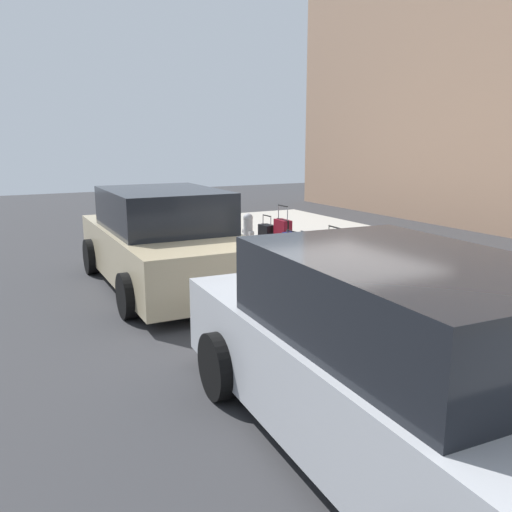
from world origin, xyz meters
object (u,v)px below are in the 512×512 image
object	(u,v)px
suitcase_black_4	(400,280)
suitcase_teal_6	(352,269)
suitcase_red_5	(377,274)
parked_car_silver_0	(402,367)
fire_hydrant	(248,229)
suitcase_navy_2	(467,301)
suitcase_black_11	(267,239)
suitcase_silver_1	(503,316)
suitcase_maroon_10	(283,239)
suitcase_olive_7	(335,258)
suitcase_silver_8	(308,253)
suitcase_navy_9	(292,249)
parked_car_beige_1	(164,241)
suitcase_maroon_3	(438,290)
bollard_post	(230,222)

from	to	relation	value
suitcase_black_4	suitcase_teal_6	xyz separation A→B (m)	(1.12, -0.05, -0.10)
suitcase_red_5	parked_car_silver_0	size ratio (longest dim) A/B	0.19
suitcase_black_4	fire_hydrant	bearing A→B (deg)	-0.91
suitcase_navy_2	suitcase_black_11	size ratio (longest dim) A/B	1.26
suitcase_silver_1	suitcase_maroon_10	bearing A→B (deg)	-1.10
suitcase_olive_7	suitcase_red_5	bearing A→B (deg)	176.26
suitcase_silver_8	suitcase_navy_9	bearing A→B (deg)	-4.12
parked_car_silver_0	suitcase_teal_6	bearing A→B (deg)	-33.15
suitcase_navy_2	suitcase_teal_6	world-z (taller)	suitcase_navy_2
suitcase_black_4	suitcase_olive_7	world-z (taller)	suitcase_black_4
suitcase_teal_6	parked_car_beige_1	bearing A→B (deg)	51.40
suitcase_black_11	parked_car_silver_0	xyz separation A→B (m)	(-6.48, 2.43, 0.30)
suitcase_maroon_3	suitcase_silver_8	distance (m)	2.89
suitcase_black_4	suitcase_black_11	xyz separation A→B (m)	(3.91, -0.07, -0.08)
parked_car_silver_0	parked_car_beige_1	bearing A→B (deg)	-0.00
suitcase_teal_6	suitcase_maroon_10	bearing A→B (deg)	-2.55
suitcase_silver_1	suitcase_navy_9	xyz separation A→B (m)	(4.47, 0.01, -0.03)
suitcase_black_4	fire_hydrant	distance (m)	4.76
suitcase_olive_7	suitcase_silver_8	size ratio (longest dim) A/B	1.24
fire_hydrant	suitcase_silver_8	bearing A→B (deg)	178.22
suitcase_red_5	suitcase_black_11	bearing A→B (deg)	0.07
suitcase_silver_8	suitcase_black_11	xyz separation A→B (m)	(1.61, -0.07, -0.02)
suitcase_olive_7	suitcase_silver_8	xyz separation A→B (m)	(0.59, 0.15, -0.00)
suitcase_navy_9	bollard_post	bearing A→B (deg)	2.68
suitcase_maroon_10	parked_car_silver_0	size ratio (longest dim) A/B	0.21
suitcase_maroon_3	suitcase_black_4	distance (m)	0.59
suitcase_navy_2	suitcase_black_11	xyz separation A→B (m)	(5.03, -0.05, -0.07)
suitcase_maroon_3	suitcase_silver_8	xyz separation A→B (m)	(2.89, 0.10, -0.05)
suitcase_navy_9	fire_hydrant	world-z (taller)	fire_hydrant
parked_car_beige_1	suitcase_black_4	bearing A→B (deg)	-142.21
suitcase_red_5	suitcase_teal_6	bearing A→B (deg)	2.66
suitcase_navy_2	suitcase_navy_9	xyz separation A→B (m)	(4.00, -0.02, -0.08)
suitcase_black_4	suitcase_silver_8	distance (m)	2.30
suitcase_maroon_3	parked_car_silver_0	size ratio (longest dim) A/B	0.17
bollard_post	parked_car_silver_0	world-z (taller)	parked_car_silver_0
suitcase_teal_6	suitcase_black_11	bearing A→B (deg)	-0.45
suitcase_navy_2	suitcase_maroon_10	world-z (taller)	suitcase_maroon_10
suitcase_silver_1	suitcase_navy_2	bearing A→B (deg)	4.16
suitcase_maroon_10	bollard_post	distance (m)	1.94
suitcase_silver_8	suitcase_maroon_10	distance (m)	1.13
suitcase_silver_8	bollard_post	size ratio (longest dim) A/B	0.76
suitcase_black_4	suitcase_maroon_10	xyz separation A→B (m)	(3.42, -0.15, 0.00)
suitcase_red_5	parked_car_beige_1	distance (m)	3.49
suitcase_olive_7	suitcase_black_11	size ratio (longest dim) A/B	1.09
suitcase_silver_8	parked_car_silver_0	distance (m)	5.41
suitcase_maroon_10	suitcase_black_11	world-z (taller)	suitcase_maroon_10
suitcase_maroon_10	parked_car_beige_1	world-z (taller)	parked_car_beige_1
suitcase_olive_7	suitcase_black_4	bearing A→B (deg)	175.04
suitcase_navy_9	suitcase_black_11	bearing A→B (deg)	-1.57
suitcase_navy_2	parked_car_beige_1	xyz separation A→B (m)	(4.16, 2.38, 0.25)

